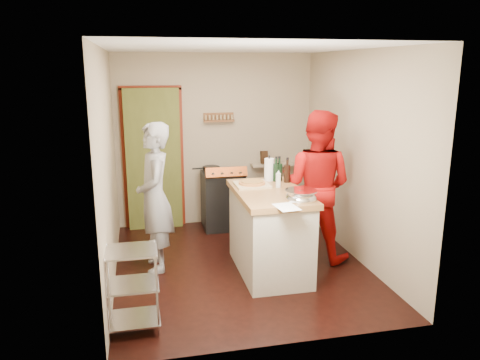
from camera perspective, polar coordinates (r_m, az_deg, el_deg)
name	(u,v)px	position (r m, az deg, el deg)	size (l,w,h in m)	color
floor	(240,265)	(5.90, 0.00, -10.31)	(3.50, 3.50, 0.00)	black
back_wall	(174,152)	(7.18, -8.09, 3.37)	(3.00, 0.44, 2.60)	gray
left_wall	(108,168)	(5.39, -15.78, 1.40)	(0.04, 3.50, 2.60)	gray
right_wall	(358,157)	(6.00, 14.15, 2.71)	(0.04, 3.50, 2.60)	gray
ceiling	(240,47)	(5.40, 0.00, 15.93)	(3.00, 3.50, 0.02)	white
stove	(223,199)	(7.07, -2.10, -2.34)	(0.60, 0.63, 1.00)	black
wire_shelving	(132,286)	(4.51, -13.01, -12.42)	(0.48, 0.40, 0.80)	silver
island	(270,230)	(5.56, 3.67, -6.07)	(0.78, 1.48, 1.31)	beige
person_stripe	(155,198)	(5.62, -10.34, -2.13)	(0.65, 0.43, 1.78)	#AEADB2
person_red	(316,186)	(5.94, 9.29, -0.67)	(0.92, 0.72, 1.89)	#AC0D0B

